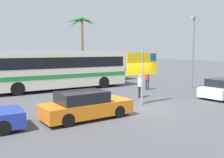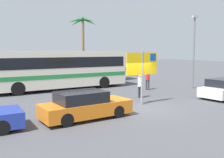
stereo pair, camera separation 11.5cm
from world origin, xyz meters
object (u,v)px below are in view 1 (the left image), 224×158
object	(u,v)px
bus_front_coach	(59,68)
pedestrian_crossing_lot	(147,78)
car_orange	(86,105)
pedestrian_near_sign	(140,84)
ferry_sign	(143,66)
bus_rear_coach	(72,65)

from	to	relation	value
bus_front_coach	pedestrian_crossing_lot	distance (m)	7.31
car_orange	pedestrian_near_sign	xyz separation A→B (m)	(5.49, 2.86, 0.30)
ferry_sign	pedestrian_crossing_lot	world-z (taller)	ferry_sign
ferry_sign	pedestrian_near_sign	size ratio (longest dim) A/B	2.00
bus_front_coach	ferry_sign	world-z (taller)	ferry_sign
bus_rear_coach	car_orange	bearing A→B (deg)	-110.26
pedestrian_crossing_lot	car_orange	bearing A→B (deg)	167.10
pedestrian_near_sign	pedestrian_crossing_lot	distance (m)	3.69
bus_rear_coach	car_orange	distance (m)	13.93
bus_rear_coach	car_orange	world-z (taller)	bus_rear_coach
ferry_sign	pedestrian_near_sign	bearing A→B (deg)	56.03
bus_front_coach	bus_rear_coach	distance (m)	4.63
pedestrian_near_sign	pedestrian_crossing_lot	bearing A→B (deg)	-146.72
bus_rear_coach	ferry_sign	world-z (taller)	ferry_sign
pedestrian_near_sign	pedestrian_crossing_lot	xyz separation A→B (m)	(2.72, 2.50, 0.07)
ferry_sign	car_orange	bearing A→B (deg)	-165.89
bus_rear_coach	car_orange	size ratio (longest dim) A/B	2.62
bus_rear_coach	bus_front_coach	bearing A→B (deg)	-125.95
bus_front_coach	pedestrian_near_sign	world-z (taller)	bus_front_coach
car_orange	bus_front_coach	bearing A→B (deg)	75.01
pedestrian_crossing_lot	bus_front_coach	bearing A→B (deg)	101.32
ferry_sign	pedestrian_near_sign	distance (m)	2.58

